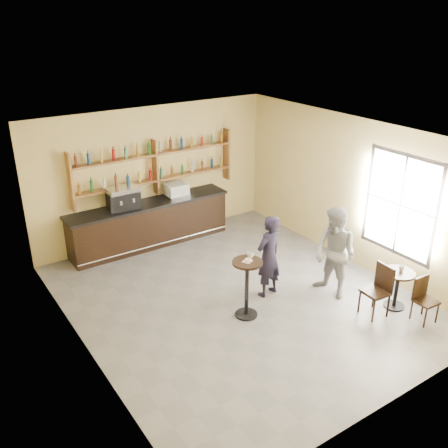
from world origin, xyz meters
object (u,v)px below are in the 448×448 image
pedestal_table (247,289)px  man_main (269,256)px  espresso_machine (123,198)px  pastry_case (176,190)px  cafe_table (396,289)px  chair_south (426,301)px  patron_second (335,253)px  chair_west (375,291)px  bar_counter (150,224)px

pedestal_table → man_main: bearing=25.4°
espresso_machine → man_main: man_main is taller
pastry_case → man_main: bearing=-82.8°
espresso_machine → cafe_table: espresso_machine is taller
espresso_machine → man_main: (1.52, -3.33, -0.48)m
espresso_machine → chair_south: 6.59m
chair_south → patron_second: 1.81m
espresso_machine → pastry_case: 1.36m
pastry_case → chair_south: 6.01m
cafe_table → chair_south: chair_south is taller
pastry_case → man_main: man_main is taller
chair_south → patron_second: bearing=118.8°
chair_west → pedestal_table: bearing=-118.7°
chair_west → patron_second: (-0.13, 0.94, 0.42)m
pastry_case → cafe_table: (1.89, -5.04, -0.85)m
pedestal_table → cafe_table: 2.85m
pedestal_table → cafe_table: bearing=-28.0°
pedestal_table → chair_south: 3.21m
chair_south → espresso_machine: bearing=124.4°
chair_south → chair_west: bearing=136.8°
pastry_case → pedestal_table: pastry_case is taller
pedestal_table → cafe_table: pedestal_table is taller
espresso_machine → pedestal_table: (0.74, -3.70, -0.75)m
man_main → patron_second: 1.27m
patron_second → man_main: bearing=-129.2°
espresso_machine → chair_south: bearing=-53.6°
bar_counter → pedestal_table: size_ratio=3.50×
man_main → patron_second: bearing=135.0°
pastry_case → chair_west: 5.21m
bar_counter → espresso_machine: 0.99m
pastry_case → pedestal_table: (-0.62, -3.70, -0.66)m
bar_counter → pastry_case: bearing=0.0°
bar_counter → cafe_table: 5.69m
pastry_case → chair_west: size_ratio=0.54×
cafe_table → chair_south: 0.60m
pastry_case → bar_counter: bearing=-175.7°
espresso_machine → chair_south: size_ratio=0.82×
man_main → patron_second: patron_second is taller
pastry_case → cafe_table: bearing=-65.1°
patron_second → chair_south: bearing=20.2°
pastry_case → chair_west: pastry_case is taller
pedestal_table → pastry_case: bearing=80.5°
espresso_machine → bar_counter: bearing=6.1°
cafe_table → man_main: bearing=135.2°
pedestal_table → chair_west: pedestal_table is taller
patron_second → cafe_table: bearing=30.0°
chair_south → patron_second: (-0.73, 1.59, 0.49)m
bar_counter → chair_west: (2.09, -4.99, -0.04)m
espresso_machine → pastry_case: size_ratio=1.31×
chair_west → chair_south: 0.89m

